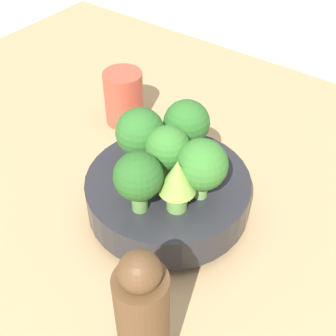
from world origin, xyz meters
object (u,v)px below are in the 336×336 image
Objects in this scene: fork at (205,137)px; bowl at (168,194)px; cup at (124,98)px; pepper_mill at (143,321)px.

bowl is at bearing 106.00° from fork.
cup is 0.15m from fork.
bowl is at bearing 145.10° from cup.
cup is at bearing 15.30° from fork.
bowl is 0.22m from pepper_mill.
pepper_mill is 0.40m from fork.
pepper_mill is (-0.30, 0.32, 0.04)m from cup.
pepper_mill is at bearing 133.09° from cup.
fork is at bearing -164.70° from cup.
cup reaches higher than bowl.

